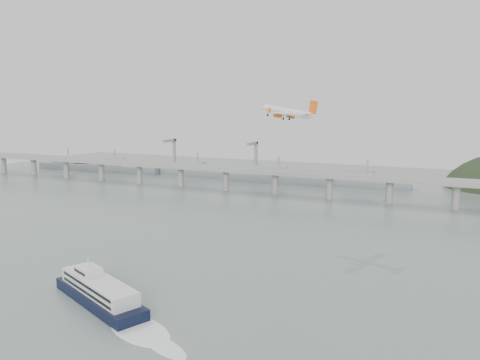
% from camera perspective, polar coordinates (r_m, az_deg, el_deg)
% --- Properties ---
extents(ground, '(900.00, 900.00, 0.00)m').
position_cam_1_polar(ground, '(239.93, -5.48, -10.42)').
color(ground, slate).
rests_on(ground, ground).
extents(bridge, '(800.00, 22.00, 23.90)m').
position_cam_1_polar(bridge, '(416.92, 8.05, 0.36)').
color(bridge, gray).
rests_on(bridge, ground).
extents(distant_fleet, '(453.00, 60.90, 40.00)m').
position_cam_1_polar(distant_fleet, '(538.62, -5.93, 1.11)').
color(distant_fleet, gray).
rests_on(distant_fleet, ground).
extents(ferry, '(87.38, 44.70, 17.48)m').
position_cam_1_polar(ferry, '(204.00, -16.80, -12.93)').
color(ferry, black).
rests_on(ferry, ground).
extents(airliner, '(41.59, 38.79, 11.96)m').
position_cam_1_polar(airliner, '(283.43, 5.79, 8.25)').
color(airliner, white).
rests_on(airliner, ground).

